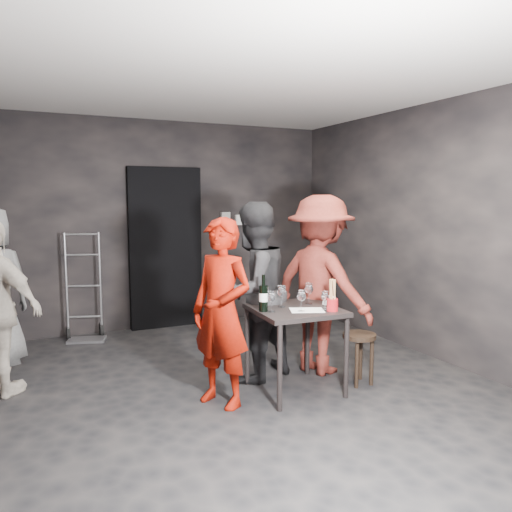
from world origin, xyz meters
name	(u,v)px	position (x,y,z in m)	size (l,w,h in m)	color
floor	(239,389)	(0.00, 0.00, 0.00)	(4.50, 5.00, 0.02)	black
ceiling	(237,77)	(0.00, 0.00, 2.70)	(4.50, 5.00, 0.02)	silver
wall_back	(164,225)	(0.00, 2.50, 1.35)	(4.50, 0.04, 2.70)	black
wall_front	(475,284)	(0.00, -2.50, 1.35)	(4.50, 0.04, 2.70)	black
wall_right	(435,232)	(2.25, 0.00, 1.35)	(0.04, 5.00, 2.70)	black
doorway	(166,248)	(0.00, 2.44, 1.05)	(0.95, 0.10, 2.10)	black
wallbox_upper	(225,217)	(0.85, 2.45, 1.45)	(0.12, 0.06, 0.12)	#B7B7B2
wallbox_lower	(239,220)	(1.05, 2.45, 1.40)	(0.10, 0.06, 0.14)	#B7B7B2
hand_truck	(85,321)	(-1.05, 2.26, 0.23)	(0.43, 0.36, 1.29)	#B2B2B7
tasting_table	(295,319)	(0.44, -0.23, 0.65)	(0.72, 0.72, 0.75)	black
stool	(359,345)	(1.06, -0.33, 0.36)	(0.30, 0.30, 0.47)	black
server_red	(222,309)	(-0.24, -0.22, 0.80)	(0.58, 0.38, 1.60)	#860F02
woman_black	(253,281)	(0.24, 0.22, 0.93)	(0.90, 0.50, 1.86)	black
man_maroon	(321,271)	(0.92, 0.12, 1.00)	(1.29, 0.60, 2.00)	maroon
tasting_mat	(307,310)	(0.48, -0.36, 0.75)	(0.28, 0.19, 0.00)	white
wine_glass_a	(272,300)	(0.19, -0.28, 0.85)	(0.07, 0.07, 0.19)	white
wine_glass_b	(265,296)	(0.21, -0.11, 0.85)	(0.08, 0.08, 0.20)	white
wine_glass_c	(282,295)	(0.35, -0.15, 0.86)	(0.08, 0.08, 0.21)	white
wine_glass_d	(301,300)	(0.42, -0.38, 0.85)	(0.08, 0.08, 0.20)	white
wine_glass_e	(325,300)	(0.63, -0.41, 0.84)	(0.07, 0.07, 0.18)	white
wine_glass_f	(309,292)	(0.63, -0.14, 0.85)	(0.08, 0.08, 0.21)	white
wine_bottle	(263,297)	(0.13, -0.23, 0.87)	(0.08, 0.08, 0.31)	black
breadstick_cup	(332,296)	(0.67, -0.47, 0.88)	(0.09, 0.09, 0.29)	#A61218
reserved_card	(329,301)	(0.75, -0.28, 0.80)	(0.07, 0.12, 0.09)	white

